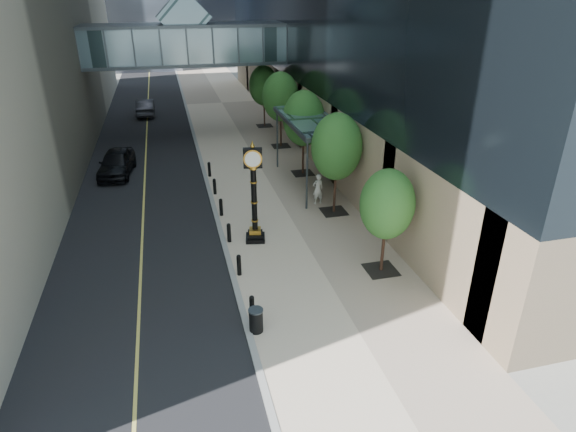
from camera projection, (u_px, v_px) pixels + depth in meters
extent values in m
plane|color=gray|center=(326.00, 324.00, 18.46)|extent=(320.00, 320.00, 0.00)
cube|color=black|center=(148.00, 107.00, 51.91)|extent=(8.00, 180.00, 0.02)
cube|color=beige|center=(222.00, 103.00, 53.68)|extent=(8.00, 180.00, 0.06)
cube|color=gray|center=(185.00, 105.00, 52.78)|extent=(0.25, 180.00, 0.07)
cube|color=#45686E|center=(186.00, 44.00, 39.07)|extent=(17.00, 4.00, 3.00)
cube|color=#383F44|center=(187.00, 63.00, 39.70)|extent=(17.00, 4.20, 0.25)
cube|color=#383F44|center=(184.00, 25.00, 38.45)|extent=(17.00, 4.20, 0.25)
cube|color=#45686E|center=(183.00, 16.00, 38.17)|extent=(4.24, 3.00, 4.24)
cube|color=#383F44|center=(311.00, 121.00, 29.69)|extent=(3.00, 8.00, 0.25)
cube|color=#45686E|center=(311.00, 119.00, 29.62)|extent=(2.80, 7.80, 0.06)
cylinder|color=#383F44|center=(307.00, 176.00, 27.06)|extent=(0.12, 0.12, 4.20)
cylinder|color=#383F44|center=(277.00, 139.00, 33.54)|extent=(0.12, 0.12, 4.20)
cylinder|color=black|center=(252.00, 308.00, 18.52)|extent=(0.20, 0.20, 0.90)
cylinder|color=black|center=(239.00, 266.00, 21.32)|extent=(0.20, 0.20, 0.90)
cylinder|color=black|center=(229.00, 234.00, 24.12)|extent=(0.20, 0.20, 0.90)
cylinder|color=black|center=(221.00, 208.00, 26.92)|extent=(0.20, 0.20, 0.90)
cylinder|color=black|center=(215.00, 187.00, 29.72)|extent=(0.20, 0.20, 0.90)
cylinder|color=black|center=(209.00, 170.00, 32.52)|extent=(0.20, 0.20, 0.90)
cube|color=black|center=(381.00, 270.00, 21.86)|extent=(1.40, 1.40, 0.02)
cylinder|color=#3B2419|center=(383.00, 245.00, 21.31)|extent=(0.14, 0.14, 2.57)
ellipsoid|color=#2A6324|center=(387.00, 204.00, 20.46)|extent=(2.36, 2.36, 3.14)
cube|color=black|center=(334.00, 211.00, 27.55)|extent=(1.40, 1.40, 0.02)
cylinder|color=#3B2419|center=(335.00, 187.00, 26.90)|extent=(0.14, 0.14, 3.03)
ellipsoid|color=#2A6324|center=(337.00, 147.00, 25.90)|extent=(2.77, 2.77, 3.70)
cube|color=black|center=(303.00, 173.00, 33.24)|extent=(1.40, 1.40, 0.02)
cylinder|color=#3B2419|center=(303.00, 152.00, 32.59)|extent=(0.14, 0.14, 3.01)
ellipsoid|color=#2A6324|center=(304.00, 118.00, 31.59)|extent=(2.76, 2.76, 3.68)
cube|color=black|center=(281.00, 146.00, 38.92)|extent=(1.40, 1.40, 0.02)
cylinder|color=#3B2419|center=(281.00, 127.00, 38.26)|extent=(0.14, 0.14, 3.11)
ellipsoid|color=#2A6324|center=(281.00, 97.00, 37.22)|extent=(2.85, 2.85, 3.81)
cube|color=black|center=(265.00, 126.00, 44.61)|extent=(1.40, 1.40, 0.02)
cylinder|color=#3B2419|center=(264.00, 110.00, 44.00)|extent=(0.14, 0.14, 2.89)
ellipsoid|color=#2A6324|center=(264.00, 86.00, 43.04)|extent=(2.64, 2.64, 3.53)
cube|color=black|center=(255.00, 238.00, 24.43)|extent=(1.11, 1.11, 0.21)
cube|color=black|center=(255.00, 234.00, 24.34)|extent=(0.86, 0.86, 0.21)
cube|color=gold|center=(255.00, 231.00, 24.25)|extent=(0.68, 0.68, 0.21)
cylinder|color=black|center=(254.00, 199.00, 23.50)|extent=(0.27, 0.27, 3.26)
cube|color=black|center=(253.00, 158.00, 22.59)|extent=(0.94, 0.48, 0.95)
cylinder|color=white|center=(252.00, 157.00, 22.76)|extent=(0.73, 0.18, 0.74)
cylinder|color=white|center=(253.00, 159.00, 22.43)|extent=(0.73, 0.18, 0.74)
sphere|color=gold|center=(252.00, 146.00, 22.35)|extent=(0.21, 0.21, 0.21)
cylinder|color=black|center=(256.00, 321.00, 17.80)|extent=(0.69, 0.69, 0.90)
imported|color=beige|center=(318.00, 189.00, 28.21)|extent=(0.75, 0.56, 1.87)
imported|color=black|center=(117.00, 163.00, 32.81)|extent=(2.60, 5.18, 1.69)
imported|color=black|center=(145.00, 107.00, 48.26)|extent=(1.73, 4.83, 1.59)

